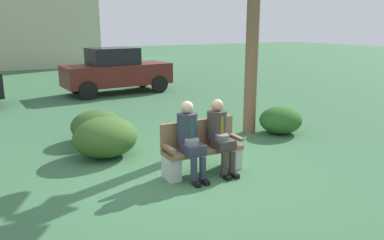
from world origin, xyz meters
TOP-DOWN VIEW (x-y plane):
  - ground_plane at (0.00, 0.00)m, footprint 80.00×80.00m
  - park_bench at (0.23, 0.05)m, footprint 1.40×0.44m
  - seated_man_left at (-0.07, -0.08)m, footprint 0.34×0.72m
  - seated_man_right at (0.51, -0.08)m, footprint 0.34×0.72m
  - shrub_near_bench at (-1.01, 1.62)m, footprint 1.24×1.13m
  - shrub_mid_lawn at (-0.90, 2.74)m, footprint 1.09×1.00m
  - shrub_far_lawn at (3.07, 1.29)m, footprint 1.02×0.94m
  - parked_car_far at (1.37, 8.48)m, footprint 4.00×1.92m

SIDE VIEW (x-z plane):
  - ground_plane at x=0.00m, z-range 0.00..0.00m
  - shrub_far_lawn at x=3.07m, z-range 0.00..0.64m
  - shrub_mid_lawn at x=-0.90m, z-range 0.00..0.68m
  - shrub_near_bench at x=-1.01m, z-range 0.00..0.77m
  - park_bench at x=0.23m, z-range -0.05..0.85m
  - seated_man_right at x=0.51m, z-range 0.07..1.34m
  - seated_man_left at x=-0.07m, z-range 0.07..1.36m
  - parked_car_far at x=1.37m, z-range 0.00..1.68m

